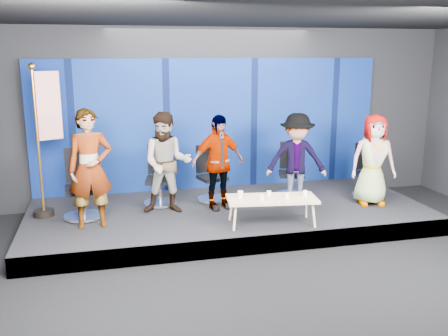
{
  "coord_description": "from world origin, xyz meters",
  "views": [
    {
      "loc": [
        -2.12,
        -5.78,
        3.02
      ],
      "look_at": [
        -0.11,
        2.4,
        1.06
      ],
      "focal_mm": 40.0,
      "sensor_mm": 36.0,
      "label": 1
    }
  ],
  "objects_px": {
    "mug_b": "(262,197)",
    "mug_c": "(269,193)",
    "panelist_e": "(373,160)",
    "coffee_table": "(272,200)",
    "chair_b": "(160,185)",
    "mug_e": "(305,193)",
    "chair_a": "(82,195)",
    "chair_d": "(291,179)",
    "panelist_c": "(218,162)",
    "mug_a": "(240,194)",
    "panelist_b": "(167,163)",
    "chair_c": "(211,183)",
    "panelist_d": "(297,159)",
    "chair_e": "(367,179)",
    "panelist_a": "(90,169)",
    "flag_stand": "(46,137)",
    "mug_d": "(287,196)"
  },
  "relations": [
    {
      "from": "flag_stand",
      "to": "coffee_table",
      "type": "bearing_deg",
      "value": -48.0
    },
    {
      "from": "panelist_b",
      "to": "mug_c",
      "type": "distance_m",
      "value": 1.82
    },
    {
      "from": "mug_a",
      "to": "chair_e",
      "type": "bearing_deg",
      "value": 18.7
    },
    {
      "from": "chair_b",
      "to": "mug_e",
      "type": "distance_m",
      "value": 2.67
    },
    {
      "from": "panelist_a",
      "to": "panelist_c",
      "type": "bearing_deg",
      "value": 7.17
    },
    {
      "from": "chair_e",
      "to": "panelist_b",
      "type": "bearing_deg",
      "value": -167.65
    },
    {
      "from": "panelist_a",
      "to": "panelist_c",
      "type": "distance_m",
      "value": 2.2
    },
    {
      "from": "mug_a",
      "to": "mug_e",
      "type": "bearing_deg",
      "value": -9.31
    },
    {
      "from": "panelist_e",
      "to": "mug_b",
      "type": "xyz_separation_m",
      "value": [
        -2.32,
        -0.69,
        -0.34
      ]
    },
    {
      "from": "chair_e",
      "to": "panelist_e",
      "type": "height_order",
      "value": "panelist_e"
    },
    {
      "from": "panelist_c",
      "to": "chair_d",
      "type": "bearing_deg",
      "value": 1.72
    },
    {
      "from": "chair_d",
      "to": "mug_a",
      "type": "height_order",
      "value": "chair_d"
    },
    {
      "from": "chair_a",
      "to": "chair_c",
      "type": "distance_m",
      "value": 2.36
    },
    {
      "from": "chair_a",
      "to": "chair_d",
      "type": "xyz_separation_m",
      "value": [
        3.87,
        0.39,
        -0.04
      ]
    },
    {
      "from": "panelist_c",
      "to": "mug_e",
      "type": "xyz_separation_m",
      "value": [
        1.2,
        -1.07,
        -0.35
      ]
    },
    {
      "from": "chair_c",
      "to": "panelist_d",
      "type": "xyz_separation_m",
      "value": [
        1.46,
        -0.56,
        0.49
      ]
    },
    {
      "from": "panelist_e",
      "to": "mug_e",
      "type": "distance_m",
      "value": 1.73
    },
    {
      "from": "chair_b",
      "to": "flag_stand",
      "type": "distance_m",
      "value": 2.14
    },
    {
      "from": "panelist_e",
      "to": "coffee_table",
      "type": "bearing_deg",
      "value": -152.65
    },
    {
      "from": "chair_a",
      "to": "mug_b",
      "type": "distance_m",
      "value": 3.01
    },
    {
      "from": "panelist_d",
      "to": "coffee_table",
      "type": "relative_size",
      "value": 1.1
    },
    {
      "from": "chair_a",
      "to": "chair_d",
      "type": "height_order",
      "value": "chair_a"
    },
    {
      "from": "chair_e",
      "to": "mug_e",
      "type": "height_order",
      "value": "chair_e"
    },
    {
      "from": "chair_b",
      "to": "chair_e",
      "type": "bearing_deg",
      "value": 4.26
    },
    {
      "from": "panelist_a",
      "to": "panelist_b",
      "type": "xyz_separation_m",
      "value": [
        1.26,
        0.42,
        -0.07
      ]
    },
    {
      "from": "panelist_b",
      "to": "panelist_d",
      "type": "distance_m",
      "value": 2.34
    },
    {
      "from": "panelist_a",
      "to": "coffee_table",
      "type": "xyz_separation_m",
      "value": [
        2.8,
        -0.59,
        -0.54
      ]
    },
    {
      "from": "panelist_e",
      "to": "mug_e",
      "type": "bearing_deg",
      "value": -146.36
    },
    {
      "from": "chair_d",
      "to": "coffee_table",
      "type": "xyz_separation_m",
      "value": [
        -0.9,
        -1.46,
        0.07
      ]
    },
    {
      "from": "panelist_e",
      "to": "mug_a",
      "type": "distance_m",
      "value": 2.68
    },
    {
      "from": "chair_a",
      "to": "mug_a",
      "type": "bearing_deg",
      "value": -24.99
    },
    {
      "from": "panelist_e",
      "to": "mug_e",
      "type": "height_order",
      "value": "panelist_e"
    },
    {
      "from": "panelist_c",
      "to": "mug_a",
      "type": "distance_m",
      "value": 0.97
    },
    {
      "from": "mug_e",
      "to": "panelist_a",
      "type": "bearing_deg",
      "value": 169.43
    },
    {
      "from": "coffee_table",
      "to": "mug_b",
      "type": "bearing_deg",
      "value": -158.82
    },
    {
      "from": "chair_a",
      "to": "mug_a",
      "type": "distance_m",
      "value": 2.66
    },
    {
      "from": "panelist_a",
      "to": "panelist_b",
      "type": "relative_size",
      "value": 1.08
    },
    {
      "from": "mug_e",
      "to": "panelist_c",
      "type": "bearing_deg",
      "value": 138.46
    },
    {
      "from": "mug_a",
      "to": "panelist_c",
      "type": "bearing_deg",
      "value": 100.29
    },
    {
      "from": "panelist_e",
      "to": "flag_stand",
      "type": "bearing_deg",
      "value": -176.07
    },
    {
      "from": "chair_d",
      "to": "chair_e",
      "type": "distance_m",
      "value": 1.46
    },
    {
      "from": "mug_a",
      "to": "mug_d",
      "type": "xyz_separation_m",
      "value": [
        0.71,
        -0.23,
        -0.01
      ]
    },
    {
      "from": "panelist_d",
      "to": "mug_a",
      "type": "distance_m",
      "value": 1.57
    },
    {
      "from": "flag_stand",
      "to": "panelist_a",
      "type": "bearing_deg",
      "value": -73.97
    },
    {
      "from": "chair_b",
      "to": "panelist_b",
      "type": "xyz_separation_m",
      "value": [
        0.08,
        -0.5,
        0.52
      ]
    },
    {
      "from": "chair_a",
      "to": "chair_b",
      "type": "height_order",
      "value": "chair_a"
    },
    {
      "from": "mug_b",
      "to": "mug_c",
      "type": "xyz_separation_m",
      "value": [
        0.17,
        0.17,
        0.0
      ]
    },
    {
      "from": "panelist_e",
      "to": "coffee_table",
      "type": "distance_m",
      "value": 2.25
    },
    {
      "from": "mug_b",
      "to": "mug_d",
      "type": "distance_m",
      "value": 0.41
    },
    {
      "from": "mug_b",
      "to": "mug_e",
      "type": "bearing_deg",
      "value": 3.0
    }
  ]
}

